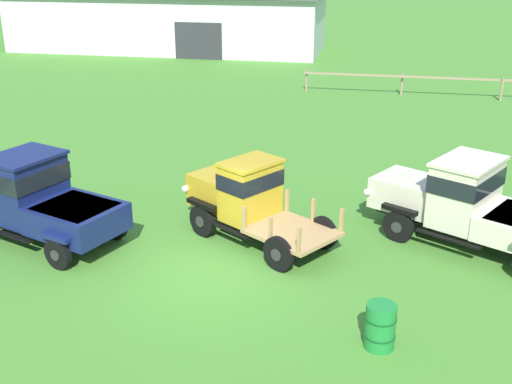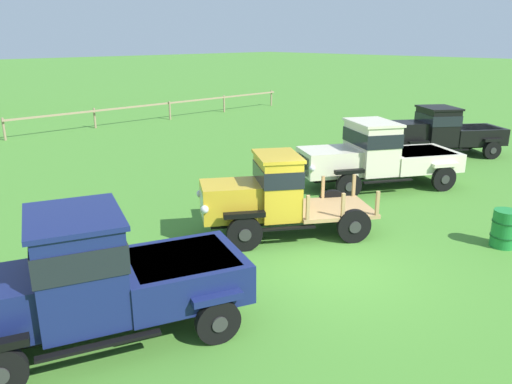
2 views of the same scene
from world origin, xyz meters
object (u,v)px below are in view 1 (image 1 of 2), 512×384
Objects in this scene: vintage_truck_second_in_line at (34,197)px; oil_drum_near_fence at (380,326)px; farm_shed at (168,19)px; vintage_truck_far_side at (472,204)px; vintage_truck_midrow_center at (245,197)px.

vintage_truck_second_in_line is 5.83× the size of oil_drum_near_fence.
farm_shed is 3.96× the size of vintage_truck_far_side.
farm_shed reaches higher than oil_drum_near_fence.
vintage_truck_far_side is 5.59m from oil_drum_near_fence.
farm_shed is 24.06× the size of oil_drum_near_fence.
farm_shed reaches higher than vintage_truck_second_in_line.
vintage_truck_second_in_line is 0.96× the size of vintage_truck_far_side.
vintage_truck_second_in_line is 11.36m from vintage_truck_far_side.
farm_shed reaches higher than vintage_truck_midrow_center.
vintage_truck_far_side is (11.22, 1.79, -0.01)m from vintage_truck_second_in_line.
vintage_truck_far_side reaches higher than oil_drum_near_fence.
vintage_truck_midrow_center is 4.88× the size of oil_drum_near_fence.
vintage_truck_second_in_line is (6.70, -31.30, -1.01)m from farm_shed.
oil_drum_near_fence is at bearing -65.54° from farm_shed.
oil_drum_near_fence is (-2.18, -5.10, -0.66)m from vintage_truck_far_side.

